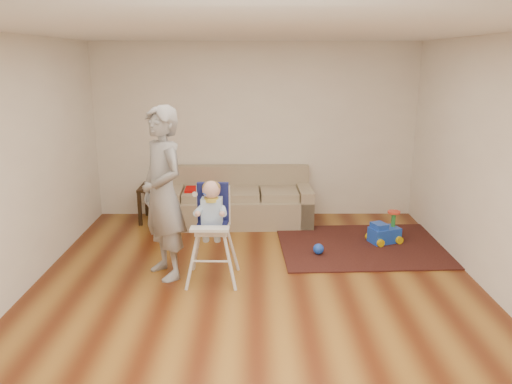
{
  "coord_description": "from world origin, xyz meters",
  "views": [
    {
      "loc": [
        -0.02,
        -5.0,
        2.45
      ],
      "look_at": [
        0.0,
        0.4,
        1.0
      ],
      "focal_mm": 35.0,
      "sensor_mm": 36.0,
      "label": 1
    }
  ],
  "objects_px": {
    "sofa": "(240,197)",
    "ride_on_toy": "(385,227)",
    "high_chair": "(212,233)",
    "toy_ball": "(318,249)",
    "side_table": "(159,203)",
    "adult": "(163,194)"
  },
  "relations": [
    {
      "from": "sofa",
      "to": "ride_on_toy",
      "type": "relative_size",
      "value": 5.03
    },
    {
      "from": "ride_on_toy",
      "to": "high_chair",
      "type": "xyz_separation_m",
      "value": [
        -2.25,
        -1.15,
        0.33
      ]
    },
    {
      "from": "toy_ball",
      "to": "side_table",
      "type": "bearing_deg",
      "value": 147.82
    },
    {
      "from": "side_table",
      "to": "high_chair",
      "type": "relative_size",
      "value": 0.47
    },
    {
      "from": "adult",
      "to": "sofa",
      "type": "bearing_deg",
      "value": 120.9
    },
    {
      "from": "side_table",
      "to": "ride_on_toy",
      "type": "distance_m",
      "value": 3.41
    },
    {
      "from": "sofa",
      "to": "toy_ball",
      "type": "relative_size",
      "value": 15.58
    },
    {
      "from": "sofa",
      "to": "high_chair",
      "type": "height_order",
      "value": "high_chair"
    },
    {
      "from": "ride_on_toy",
      "to": "high_chair",
      "type": "relative_size",
      "value": 0.37
    },
    {
      "from": "ride_on_toy",
      "to": "toy_ball",
      "type": "distance_m",
      "value": 1.06
    },
    {
      "from": "side_table",
      "to": "toy_ball",
      "type": "distance_m",
      "value": 2.72
    },
    {
      "from": "ride_on_toy",
      "to": "adult",
      "type": "xyz_separation_m",
      "value": [
        -2.8,
        -1.02,
        0.75
      ]
    },
    {
      "from": "toy_ball",
      "to": "high_chair",
      "type": "relative_size",
      "value": 0.12
    },
    {
      "from": "toy_ball",
      "to": "sofa",
      "type": "bearing_deg",
      "value": 128.01
    },
    {
      "from": "ride_on_toy",
      "to": "toy_ball",
      "type": "relative_size",
      "value": 3.1
    },
    {
      "from": "high_chair",
      "to": "adult",
      "type": "xyz_separation_m",
      "value": [
        -0.55,
        0.13,
        0.42
      ]
    },
    {
      "from": "side_table",
      "to": "ride_on_toy",
      "type": "relative_size",
      "value": 1.29
    },
    {
      "from": "toy_ball",
      "to": "adult",
      "type": "relative_size",
      "value": 0.07
    },
    {
      "from": "sofa",
      "to": "ride_on_toy",
      "type": "xyz_separation_m",
      "value": [
        1.99,
        -0.89,
        -0.18
      ]
    },
    {
      "from": "sofa",
      "to": "side_table",
      "type": "height_order",
      "value": "sofa"
    },
    {
      "from": "adult",
      "to": "high_chair",
      "type": "bearing_deg",
      "value": 40.43
    },
    {
      "from": "high_chair",
      "to": "adult",
      "type": "distance_m",
      "value": 0.71
    }
  ]
}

